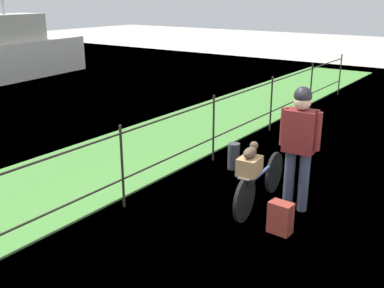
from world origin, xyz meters
TOP-DOWN VIEW (x-y plane):
  - ground_plane at (0.00, 0.00)m, footprint 60.00×60.00m
  - grass_strip at (0.00, 3.64)m, footprint 27.00×2.40m
  - iron_fence at (-0.00, 2.25)m, footprint 18.04×0.04m
  - bicycle_main at (1.10, 0.76)m, footprint 1.65×0.22m
  - wooden_crate at (0.72, 0.72)m, footprint 0.34×0.27m
  - terrier_dog at (0.75, 0.73)m, footprint 0.32×0.16m
  - cyclist_person at (1.32, 0.32)m, footprint 0.29×0.54m
  - backpack_on_paving at (0.59, 0.20)m, footprint 0.19×0.29m
  - mooring_bollard at (2.11, 1.75)m, footprint 0.20×0.20m
  - moored_boat_near at (5.08, 12.52)m, footprint 5.94×2.53m

SIDE VIEW (x-z plane):
  - ground_plane at x=0.00m, z-range 0.00..0.00m
  - grass_strip at x=0.00m, z-range 0.00..0.03m
  - backpack_on_paving at x=0.59m, z-range 0.00..0.40m
  - mooring_bollard at x=2.11m, z-range 0.00..0.44m
  - bicycle_main at x=1.10m, z-range 0.02..0.62m
  - iron_fence at x=0.00m, z-range 0.10..1.27m
  - wooden_crate at x=0.72m, z-range 0.60..0.83m
  - moored_boat_near at x=5.08m, z-range -1.05..2.71m
  - terrier_dog at x=0.75m, z-range 0.82..1.00m
  - cyclist_person at x=1.32m, z-range 0.16..1.84m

